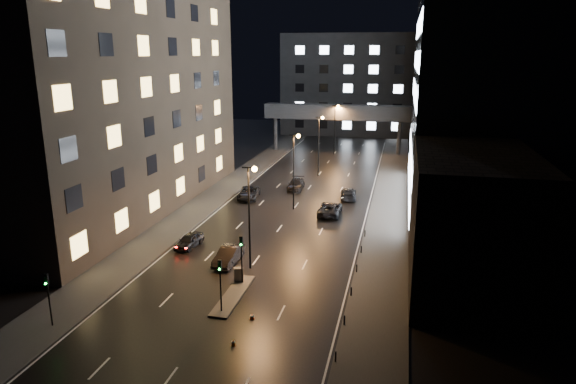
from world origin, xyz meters
name	(u,v)px	position (x,y,z in m)	size (l,w,h in m)	color
ground	(310,187)	(0.00, 40.00, 0.00)	(160.00, 160.00, 0.00)	black
sidewalk_left	(223,190)	(-12.50, 35.00, 0.07)	(5.00, 110.00, 0.15)	#383533
sidewalk_right	(390,200)	(12.50, 35.00, 0.07)	(5.00, 110.00, 0.15)	#383533
building_left	(113,55)	(-22.50, 24.00, 20.00)	(15.00, 48.00, 40.00)	#2D2319
building_right_low	(471,221)	(20.00, 9.00, 6.00)	(10.00, 18.00, 12.00)	black
building_right_glass	(500,34)	(25.00, 36.00, 22.50)	(20.00, 36.00, 45.00)	black
building_far	(351,85)	(0.00, 98.00, 12.50)	(34.00, 14.00, 25.00)	#333335
skybridge	(336,113)	(0.00, 70.00, 8.34)	(30.00, 3.00, 10.00)	#333335
median_island	(233,295)	(0.30, 2.00, 0.07)	(1.60, 8.00, 0.15)	#383533
traffic_signal_near	(241,252)	(0.30, 4.49, 3.09)	(0.28, 0.34, 4.40)	black
traffic_signal_far	(220,277)	(0.30, -1.01, 3.09)	(0.28, 0.34, 4.40)	black
traffic_signal_corner	(48,292)	(-11.50, -6.01, 2.94)	(0.28, 0.34, 4.40)	black
bollard_row	(354,280)	(10.20, 6.50, 0.45)	(0.12, 25.12, 0.90)	black
streetlight_near	(251,204)	(0.16, 8.00, 6.50)	(1.45, 0.50, 10.15)	black
streetlight_mid_a	(295,162)	(0.16, 28.00, 6.50)	(1.45, 0.50, 10.15)	black
streetlight_mid_b	(320,138)	(0.16, 48.00, 6.50)	(1.45, 0.50, 10.15)	black
streetlight_far	(336,123)	(0.16, 68.00, 6.50)	(1.45, 0.50, 10.15)	black
car_away_a	(189,241)	(-8.04, 11.95, 0.73)	(1.73, 4.31, 1.47)	black
car_away_b	(229,255)	(-2.44, 8.70, 0.82)	(1.75, 5.00, 1.65)	black
car_away_c	(249,193)	(-7.43, 31.83, 0.81)	(2.70, 5.86, 1.63)	black
car_away_d	(296,185)	(-1.81, 38.16, 0.80)	(2.23, 5.49, 1.59)	black
car_toward_a	(330,209)	(5.12, 26.72, 0.82)	(2.74, 5.94, 1.65)	black
car_toward_b	(348,193)	(6.60, 34.82, 0.78)	(2.18, 5.37, 1.56)	black
utility_cabinet	(239,274)	(-0.10, 4.69, 0.79)	(0.81, 0.53, 1.28)	#4A4A4D
cone_a	(233,342)	(2.78, -5.42, 0.25)	(0.33, 0.33, 0.50)	orange
cone_b	(252,316)	(3.00, -1.46, 0.22)	(0.41, 0.41, 0.44)	#E5430C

